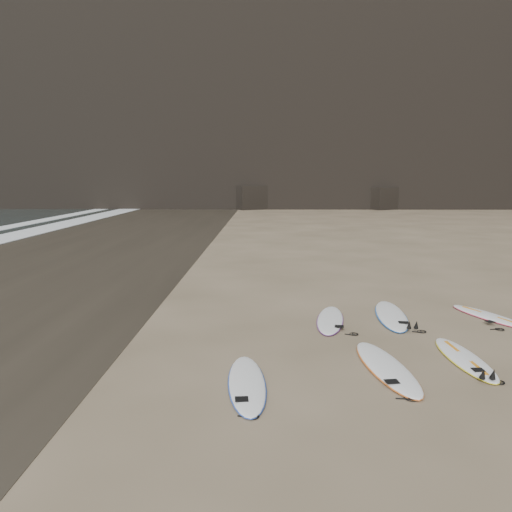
# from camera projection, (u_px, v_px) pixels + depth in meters

# --- Properties ---
(ground) EXTENTS (240.00, 240.00, 0.00)m
(ground) POSITION_uv_depth(u_px,v_px,m) (501.00, 362.00, 9.00)
(ground) COLOR #897559
(ground) RESTS_ON ground
(wet_sand) EXTENTS (12.00, 200.00, 0.01)m
(wet_sand) POSITION_uv_depth(u_px,v_px,m) (37.00, 265.00, 19.08)
(wet_sand) COLOR #383026
(wet_sand) RESTS_ON ground
(surfboard_0) EXTENTS (0.76, 2.44, 0.09)m
(surfboard_0) POSITION_uv_depth(u_px,v_px,m) (247.00, 383.00, 7.99)
(surfboard_0) COLOR white
(surfboard_0) RESTS_ON ground
(surfboard_1) EXTENTS (0.96, 2.70, 0.09)m
(surfboard_1) POSITION_uv_depth(u_px,v_px,m) (386.00, 367.00, 8.66)
(surfboard_1) COLOR white
(surfboard_1) RESTS_ON ground
(surfboard_2) EXTENTS (0.65, 2.34, 0.08)m
(surfboard_2) POSITION_uv_depth(u_px,v_px,m) (464.00, 358.00, 9.09)
(surfboard_2) COLOR white
(surfboard_2) RESTS_ON ground
(surfboard_5) EXTENTS (0.97, 2.46, 0.09)m
(surfboard_5) POSITION_uv_depth(u_px,v_px,m) (330.00, 319.00, 11.57)
(surfboard_5) COLOR white
(surfboard_5) RESTS_ON ground
(surfboard_6) EXTENTS (0.95, 2.79, 0.10)m
(surfboard_6) POSITION_uv_depth(u_px,v_px,m) (391.00, 315.00, 11.93)
(surfboard_6) COLOR white
(surfboard_6) RESTS_ON ground
(surfboard_7) EXTENTS (1.37, 2.30, 0.08)m
(surfboard_7) POSITION_uv_depth(u_px,v_px,m) (489.00, 316.00, 11.87)
(surfboard_7) COLOR white
(surfboard_7) RESTS_ON ground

